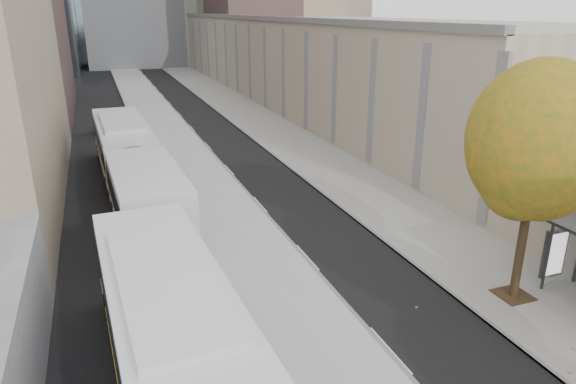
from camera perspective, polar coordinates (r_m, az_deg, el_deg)
name	(u,v)px	position (r m, az deg, el deg)	size (l,w,h in m)	color
bus_platform	(177,152)	(34.64, -12.21, 4.42)	(4.25, 150.00, 0.15)	#A3A3A3
sidewalk	(291,142)	(36.57, 0.31, 5.61)	(4.75, 150.00, 0.08)	gray
building_tan	(294,51)	(66.81, 0.66, 15.43)	(18.00, 92.00, 8.00)	tan
tree_c	(539,141)	(16.83, 26.10, 5.08)	(4.20, 4.20, 7.28)	#2D2414
bus_far	(132,165)	(26.61, -16.94, 2.90)	(3.29, 17.99, 2.98)	silver
distant_car	(109,126)	(41.02, -19.28, 6.96)	(1.57, 3.91, 1.33)	silver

